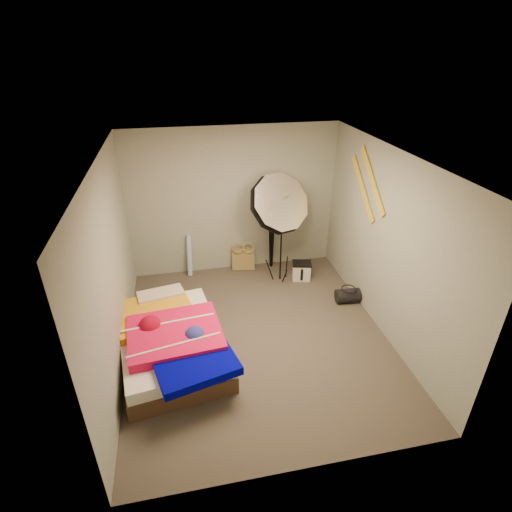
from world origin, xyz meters
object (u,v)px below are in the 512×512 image
object	(u,v)px
wrapping_roll	(189,256)
photo_umbrella	(277,204)
duffel_bag	(348,296)
bed	(171,341)
tote_bag	(243,259)
camera_case	(301,272)
camera_tripod	(272,231)

from	to	relation	value
wrapping_roll	photo_umbrella	world-z (taller)	photo_umbrella
duffel_bag	bed	xyz separation A→B (m)	(-2.72, -0.71, 0.15)
tote_bag	photo_umbrella	world-z (taller)	photo_umbrella
tote_bag	duffel_bag	size ratio (longest dim) A/B	1.08
tote_bag	camera_case	world-z (taller)	tote_bag
wrapping_roll	duffel_bag	xyz separation A→B (m)	(2.37, -1.36, -0.25)
tote_bag	bed	xyz separation A→B (m)	(-1.29, -2.07, 0.06)
wrapping_roll	camera_tripod	world-z (taller)	camera_tripod
bed	photo_umbrella	world-z (taller)	photo_umbrella
wrapping_roll	bed	distance (m)	2.10
photo_umbrella	camera_tripod	size ratio (longest dim) A/B	1.65
tote_bag	camera_case	xyz separation A→B (m)	(0.91, -0.56, -0.05)
wrapping_roll	bed	bearing A→B (deg)	-99.59
camera_case	bed	world-z (taller)	bed
wrapping_roll	photo_umbrella	distance (m)	1.87
camera_case	wrapping_roll	bearing A→B (deg)	176.59
wrapping_roll	camera_case	world-z (taller)	wrapping_roll
duffel_bag	photo_umbrella	size ratio (longest dim) A/B	0.18
duffel_bag	photo_umbrella	world-z (taller)	photo_umbrella
camera_case	duffel_bag	size ratio (longest dim) A/B	0.80
tote_bag	wrapping_roll	bearing A→B (deg)	-171.65
wrapping_roll	camera_tripod	xyz separation A→B (m)	(1.46, -0.02, 0.34)
wrapping_roll	duffel_bag	bearing A→B (deg)	-29.83
duffel_bag	bed	size ratio (longest dim) A/B	0.18
tote_bag	duffel_bag	bearing A→B (deg)	-35.29
photo_umbrella	wrapping_roll	bearing A→B (deg)	154.89
tote_bag	photo_umbrella	distance (m)	1.47
photo_umbrella	camera_tripod	world-z (taller)	photo_umbrella
wrapping_roll	camera_tripod	distance (m)	1.50
bed	photo_umbrella	bearing A→B (deg)	39.42
bed	camera_case	bearing A→B (deg)	34.29
camera_tripod	camera_case	bearing A→B (deg)	-53.59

